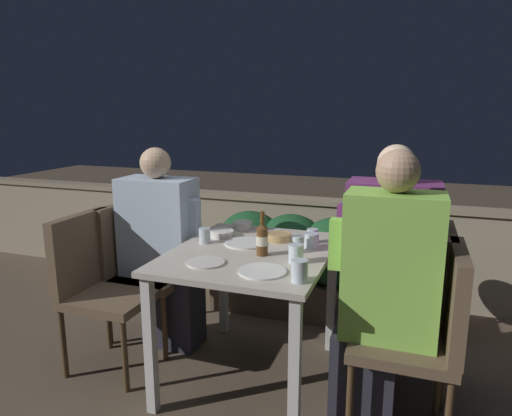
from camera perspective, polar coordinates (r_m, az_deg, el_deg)
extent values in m
plane|color=brown|center=(2.80, -0.55, -20.26)|extent=(16.00, 16.00, 0.00)
cube|color=gray|center=(3.86, 6.44, -4.86)|extent=(9.00, 0.14, 0.76)
cube|color=gray|center=(3.76, 6.59, 0.93)|extent=(9.00, 0.18, 0.04)
cube|color=#BCB2A3|center=(2.49, -0.58, -5.65)|extent=(0.84, 1.01, 0.03)
cube|color=silver|center=(2.41, -13.07, -16.39)|extent=(0.05, 0.05, 0.73)
cube|color=silver|center=(2.15, 4.86, -19.90)|extent=(0.05, 0.05, 0.73)
cube|color=silver|center=(3.14, -4.10, -9.14)|extent=(0.05, 0.05, 0.73)
cube|color=silver|center=(2.95, 9.41, -10.77)|extent=(0.05, 0.05, 0.73)
cube|color=brown|center=(3.52, 4.32, -10.67)|extent=(1.18, 0.36, 0.28)
ellipsoid|color=#194723|center=(3.49, -0.74, -4.47)|extent=(0.53, 0.47, 0.50)
ellipsoid|color=#194723|center=(3.39, 4.42, -4.98)|extent=(0.53, 0.47, 0.50)
ellipsoid|color=#194723|center=(3.33, 9.83, -5.46)|extent=(0.53, 0.47, 0.50)
cube|color=brown|center=(2.82, -17.37, -10.47)|extent=(0.47, 0.47, 0.05)
cube|color=brown|center=(2.87, -21.07, -5.12)|extent=(0.06, 0.47, 0.45)
cylinder|color=#47321E|center=(2.90, -22.92, -15.36)|extent=(0.03, 0.03, 0.42)
cylinder|color=#47321E|center=(2.67, -16.06, -17.40)|extent=(0.03, 0.03, 0.42)
cylinder|color=#47321E|center=(3.18, -17.90, -12.48)|extent=(0.03, 0.03, 0.42)
cylinder|color=#47321E|center=(2.97, -11.39, -13.96)|extent=(0.03, 0.03, 0.42)
cube|color=brown|center=(3.08, -12.95, -8.29)|extent=(0.47, 0.47, 0.05)
cube|color=brown|center=(3.12, -16.43, -3.44)|extent=(0.06, 0.47, 0.45)
cylinder|color=#47321E|center=(3.13, -18.04, -12.93)|extent=(0.03, 0.03, 0.42)
cylinder|color=#47321E|center=(2.91, -11.40, -14.47)|extent=(0.03, 0.03, 0.42)
cylinder|color=#47321E|center=(3.43, -13.86, -10.38)|extent=(0.03, 0.03, 0.42)
cylinder|color=#47321E|center=(3.24, -7.65, -11.53)|extent=(0.03, 0.03, 0.42)
cube|color=#282833|center=(3.08, -10.01, -12.39)|extent=(0.32, 0.23, 0.47)
cube|color=silver|center=(2.95, -12.10, -2.35)|extent=(0.46, 0.26, 0.62)
cube|color=silver|center=(2.81, -7.81, -1.33)|extent=(0.07, 0.07, 0.24)
sphere|color=tan|center=(2.87, -12.47, 5.52)|extent=(0.19, 0.19, 0.19)
cube|color=brown|center=(2.32, 17.82, -15.74)|extent=(0.47, 0.47, 0.05)
cube|color=brown|center=(2.22, 23.73, -10.37)|extent=(0.06, 0.47, 0.45)
cylinder|color=#47321E|center=(2.27, 11.62, -22.90)|extent=(0.03, 0.03, 0.42)
cylinder|color=#47321E|center=(2.62, 12.92, -17.85)|extent=(0.03, 0.03, 0.42)
cylinder|color=#47321E|center=(2.62, 22.35, -18.51)|extent=(0.03, 0.03, 0.42)
cube|color=#282833|center=(2.42, 13.22, -19.78)|extent=(0.30, 0.23, 0.47)
cube|color=#8CCC4C|center=(2.17, 16.60, -7.03)|extent=(0.43, 0.26, 0.68)
cube|color=#8CCC4C|center=(2.17, 10.12, -4.45)|extent=(0.07, 0.07, 0.24)
sphere|color=tan|center=(2.07, 17.32, 4.42)|extent=(0.19, 0.19, 0.19)
cube|color=brown|center=(2.63, 17.57, -12.21)|extent=(0.47, 0.47, 0.05)
cube|color=brown|center=(2.55, 22.67, -7.41)|extent=(0.06, 0.47, 0.45)
cylinder|color=#47321E|center=(2.57, 12.23, -18.45)|extent=(0.03, 0.03, 0.42)
cylinder|color=#47321E|center=(2.56, 21.87, -19.15)|extent=(0.03, 0.03, 0.42)
cylinder|color=#47321E|center=(2.93, 13.29, -14.46)|extent=(0.03, 0.03, 0.42)
cylinder|color=#47321E|center=(2.92, 21.57, -15.06)|extent=(0.03, 0.03, 0.42)
cube|color=#282833|center=(2.73, 13.57, -15.93)|extent=(0.33, 0.23, 0.47)
cube|color=#6B2D66|center=(2.51, 16.50, -4.49)|extent=(0.46, 0.26, 0.68)
cube|color=#6B2D66|center=(2.51, 10.91, -2.27)|extent=(0.07, 0.07, 0.24)
sphere|color=beige|center=(2.42, 17.12, 5.38)|extent=(0.19, 0.19, 0.19)
cylinder|color=brown|center=(2.38, 0.79, -4.24)|extent=(0.06, 0.06, 0.15)
cylinder|color=beige|center=(2.38, 0.79, -4.08)|extent=(0.06, 0.06, 0.05)
cone|color=brown|center=(2.36, 0.79, -2.23)|extent=(0.06, 0.06, 0.03)
cylinder|color=brown|center=(2.35, 0.80, -1.18)|extent=(0.02, 0.02, 0.06)
cylinder|color=silver|center=(2.29, -6.32, -6.76)|extent=(0.19, 0.19, 0.01)
cylinder|color=white|center=(2.60, -1.30, -4.41)|extent=(0.24, 0.24, 0.01)
cylinder|color=white|center=(2.16, 0.79, -7.91)|extent=(0.23, 0.23, 0.01)
cylinder|color=beige|center=(2.91, -1.70, -2.19)|extent=(0.13, 0.13, 0.05)
torus|color=beige|center=(2.91, -1.71, -1.80)|extent=(0.13, 0.13, 0.01)
cylinder|color=tan|center=(2.67, 2.87, -3.64)|extent=(0.15, 0.15, 0.04)
torus|color=tan|center=(2.66, 2.88, -3.30)|extent=(0.15, 0.15, 0.01)
cylinder|color=silver|center=(2.74, -4.27, -3.22)|extent=(0.14, 0.14, 0.04)
torus|color=silver|center=(2.74, -4.27, -2.91)|extent=(0.14, 0.14, 0.01)
cylinder|color=silver|center=(2.62, -6.44, -3.45)|extent=(0.07, 0.07, 0.09)
cylinder|color=silver|center=(2.63, 7.06, -3.47)|extent=(0.07, 0.07, 0.08)
cylinder|color=silver|center=(2.45, 5.23, -4.49)|extent=(0.06, 0.06, 0.09)
cylinder|color=silver|center=(2.54, 6.96, -4.05)|extent=(0.08, 0.08, 0.08)
cylinder|color=silver|center=(2.28, 5.01, -5.70)|extent=(0.08, 0.08, 0.09)
cylinder|color=silver|center=(2.04, 5.46, -7.84)|extent=(0.07, 0.07, 0.10)
cube|color=silver|center=(2.85, 1.67, -2.94)|extent=(0.14, 0.13, 0.01)
cylinder|color=#B2A899|center=(3.45, 22.10, -12.90)|extent=(0.21, 0.21, 0.18)
cylinder|color=#47331E|center=(3.39, 22.34, -10.20)|extent=(0.03, 0.03, 0.17)
ellipsoid|color=#194723|center=(3.32, 22.62, -6.95)|extent=(0.30, 0.30, 0.27)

